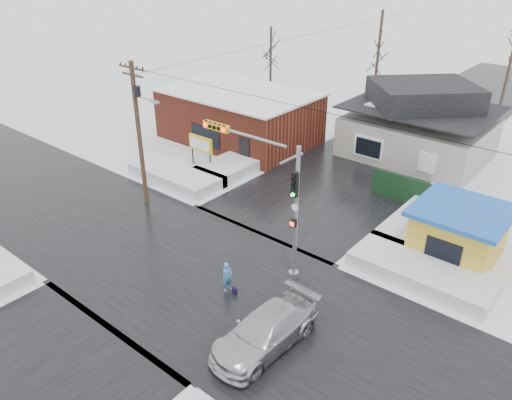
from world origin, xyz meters
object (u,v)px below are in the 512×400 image
Objects in this scene: utility_pole at (139,127)px; kiosk at (458,232)px; marquee_sign at (201,145)px; pedestrian at (227,277)px; traffic_signal at (270,187)px; car at (265,331)px.

utility_pole is 18.95m from kiosk.
pedestrian is (11.19, -9.39, -1.16)m from marquee_sign.
utility_pole is (-10.36, 0.53, 0.57)m from traffic_signal.
car is at bearing -20.37° from utility_pole.
traffic_signal is at bearing -2.95° from utility_pole.
pedestrian is at bearing -40.00° from marquee_sign.
pedestrian is (10.12, -3.39, -4.35)m from utility_pole.
marquee_sign is 14.65m from pedestrian.
marquee_sign is 1.67× the size of pedestrian.
kiosk is (7.07, 7.03, -3.08)m from traffic_signal.
marquee_sign is (-1.07, 5.99, -3.19)m from utility_pole.
kiosk is 3.01× the size of pedestrian.
car is (13.82, -5.13, -4.34)m from utility_pole.
traffic_signal reaches higher than kiosk.
traffic_signal is 10.43m from kiosk.
utility_pole is 15.37m from car.
pedestrian is at bearing 157.29° from car.
marquee_sign is (-11.43, 6.53, -2.62)m from traffic_signal.
kiosk is at bearing -27.07° from pedestrian.
utility_pole is 3.53× the size of marquee_sign.
car is (-3.60, -11.63, -0.69)m from kiosk.
marquee_sign is at bearing 59.41° from pedestrian.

